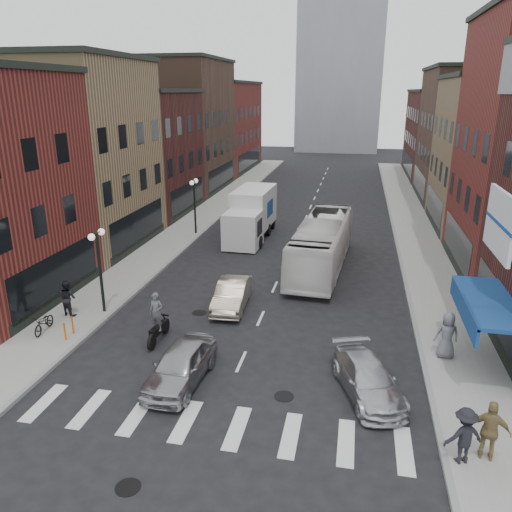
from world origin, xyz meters
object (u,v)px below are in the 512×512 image
Objects in this scene: ped_right_a at (464,436)px; ped_right_c at (447,335)px; billboard_sign at (503,225)px; bike_rack at (69,328)px; transit_bus at (322,244)px; streetlamp_far at (194,196)px; streetlamp_near at (99,256)px; ped_left_solo at (67,298)px; curb_car at (368,379)px; motorcycle_rider at (157,319)px; box_truck at (251,215)px; sedan_left_near at (181,365)px; sedan_left_far at (232,294)px; parked_bicycle at (44,323)px; ped_right_b at (490,431)px.

ped_right_c is (0.45, 6.07, 0.08)m from ped_right_a.
bike_rack is (-16.19, 0.80, -5.58)m from billboard_sign.
billboard_sign is 0.34× the size of transit_bus.
billboard_sign is at bearing -47.59° from streetlamp_far.
streetlamp_near reaches higher than ped_left_solo.
ped_right_c is (3.01, 3.00, 0.48)m from curb_car.
bike_rack is 0.36× the size of motorcycle_rider.
box_truck is 7.76m from transit_bus.
ped_right_c is at bearing 108.28° from billboard_sign.
sedan_left_far is at bearing 91.78° from sedan_left_near.
streetlamp_near reaches higher than parked_bicycle.
ped_left_solo is at bearing 170.82° from billboard_sign.
streetlamp_far is 16.70m from parked_bicycle.
curb_car is at bearing -7.16° from bike_rack.
ped_right_a is (5.18, -15.94, -0.49)m from transit_bus.
streetlamp_near is 1.84× the size of motorcycle_rider.
sedan_left_far is at bearing -29.72° from ped_right_b.
sedan_left_far is at bearing -65.93° from ped_right_a.
bike_rack is 0.51× the size of parked_bicycle.
bike_rack is at bearing -102.49° from box_truck.
billboard_sign reaches higher than sedan_left_near.
sedan_left_far is (-3.84, -6.61, -0.84)m from transit_bus.
ped_right_b is (3.31, -2.80, 0.47)m from curb_car.
sedan_left_near reaches higher than sedan_left_far.
streetlamp_near is 2.48m from ped_left_solo.
streetlamp_near reaches higher than ped_right_b.
sedan_left_near is (-4.03, -13.45, -0.79)m from transit_bus.
streetlamp_near is 17.16m from ped_right_b.
streetlamp_near reaches higher than box_truck.
streetlamp_near reaches higher than ped_right_c.
motorcycle_rider is at bearing -179.94° from ped_left_solo.
box_truck reaches higher than ped_left_solo.
transit_bus is 2.58× the size of curb_car.
bike_rack is 15.71m from ped_right_a.
ped_right_c is (5.63, -9.86, -0.41)m from transit_bus.
box_truck is at bearing 75.51° from bike_rack.
curb_car is (6.46, -6.26, -0.06)m from sedan_left_far.
transit_bus is at bearing 81.73° from curb_car.
sedan_left_near is at bearing -172.65° from billboard_sign.
box_truck is 16.21m from motorcycle_rider.
streetlamp_far is 1.84× the size of motorcycle_rider.
sedan_left_far is 12.99m from ped_right_a.
sedan_left_far is at bearing 19.11° from streetlamp_near.
bike_rack is at bearing -37.13° from ped_right_a.
ped_right_b reaches higher than sedan_left_near.
bike_rack is 0.47× the size of ped_right_a.
ped_right_c reaches higher than ped_right_a.
streetlamp_near is 6.51m from sedan_left_far.
transit_bus reaches higher than sedan_left_near.
sedan_left_near is (5.78, -2.14, 0.16)m from bike_rack.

